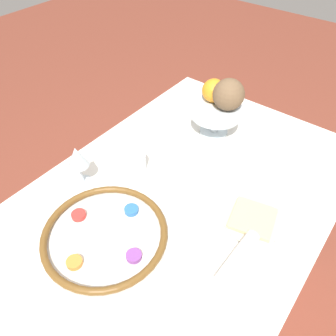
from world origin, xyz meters
The scene contains 10 objects.
ground_plane centered at (0.00, 0.00, 0.00)m, with size 8.00×8.00×0.00m, color brown.
dining_table centered at (0.00, 0.00, 0.39)m, with size 1.24×0.82×0.78m.
seder_plate centered at (-0.24, 0.07, 0.79)m, with size 0.34×0.34×0.03m.
wine_glass centered at (-0.14, 0.28, 0.88)m, with size 0.06×0.06×0.14m.
fruit_stand centered at (0.34, 0.09, 0.86)m, with size 0.19×0.19×0.11m.
orange_fruit centered at (0.37, 0.12, 0.93)m, with size 0.08×0.08×0.08m.
coconut centered at (0.36, 0.06, 0.94)m, with size 0.11×0.11×0.11m.
bread_plate centered at (0.06, -0.22, 0.78)m, with size 0.17×0.17×0.02m.
napkin_roll centered at (-0.08, -0.25, 0.79)m, with size 0.17×0.04×0.04m.
cup_near centered at (0.01, 0.19, 0.81)m, with size 0.07×0.07×0.07m.
Camera 1 is at (-0.54, -0.38, 1.54)m, focal length 35.00 mm.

